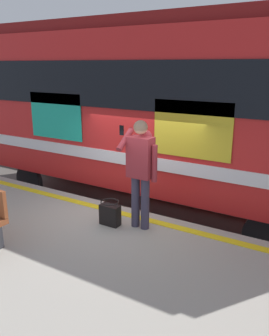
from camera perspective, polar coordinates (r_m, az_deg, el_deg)
ground_plane at (r=7.10m, az=-0.77°, el=-12.93°), size 23.78×23.78×0.00m
platform at (r=5.33m, az=-15.43°, el=-19.02°), size 14.41×4.74×0.87m
safety_line at (r=6.48m, az=-2.24°, el=-7.24°), size 14.12×0.16×0.01m
track_rail_near at (r=7.99m, az=3.94°, el=-8.78°), size 18.73×0.08×0.16m
track_rail_far at (r=9.19m, az=8.16°, el=-5.47°), size 18.73×0.08×0.16m
train_carriage at (r=8.19m, az=2.84°, el=10.53°), size 9.12×2.93×4.21m
passenger at (r=5.59m, az=1.03°, el=0.33°), size 0.57×0.55×1.78m
handbag at (r=5.98m, az=-3.96°, el=-7.36°), size 0.34×0.31×0.42m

